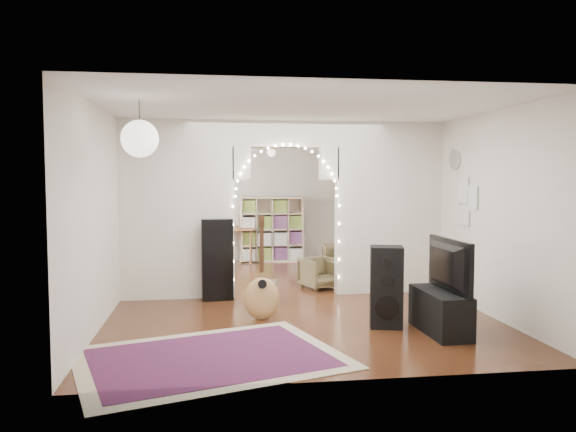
{
  "coord_description": "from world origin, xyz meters",
  "views": [
    {
      "loc": [
        -1.17,
        -8.59,
        1.84
      ],
      "look_at": [
        0.08,
        0.3,
        1.22
      ],
      "focal_mm": 35.0,
      "sensor_mm": 36.0,
      "label": 1
    }
  ],
  "objects": [
    {
      "name": "wall_right",
      "position": [
        2.5,
        0.0,
        1.35
      ],
      "size": [
        0.02,
        7.5,
        2.7
      ],
      "primitive_type": "cube",
      "color": "silver",
      "rests_on": "floor"
    },
    {
      "name": "flower_vase",
      "position": [
        -0.87,
        3.5,
        0.85
      ],
      "size": [
        0.21,
        0.21,
        0.19
      ],
      "primitive_type": "imported",
      "rotation": [
        0.0,
        0.0,
        0.16
      ],
      "color": "silver",
      "rests_on": "dining_table"
    },
    {
      "name": "wall_front",
      "position": [
        0.0,
        -3.75,
        1.35
      ],
      "size": [
        5.0,
        0.02,
        2.7
      ],
      "primitive_type": "cube",
      "color": "silver",
      "rests_on": "floor"
    },
    {
      "name": "tabby_cat",
      "position": [
        -0.26,
        -0.27,
        0.14
      ],
      "size": [
        0.27,
        0.53,
        0.35
      ],
      "rotation": [
        0.0,
        0.0,
        0.14
      ],
      "color": "brown",
      "rests_on": "floor"
    },
    {
      "name": "picture_frames",
      "position": [
        2.48,
        -1.0,
        1.5
      ],
      "size": [
        0.02,
        0.5,
        0.7
      ],
      "primitive_type": null,
      "color": "white",
      "rests_on": "wall_right"
    },
    {
      "name": "floor_speaker",
      "position": [
        0.97,
        -2.03,
        0.5
      ],
      "size": [
        0.46,
        0.42,
        1.0
      ],
      "rotation": [
        0.0,
        0.0,
        -0.24
      ],
      "color": "black",
      "rests_on": "floor"
    },
    {
      "name": "dining_table",
      "position": [
        -0.87,
        3.5,
        0.68
      ],
      "size": [
        1.31,
        0.98,
        0.76
      ],
      "rotation": [
        0.0,
        0.0,
        0.16
      ],
      "color": "brown",
      "rests_on": "floor"
    },
    {
      "name": "bookcase",
      "position": [
        0.17,
        3.5,
        0.71
      ],
      "size": [
        1.42,
        0.64,
        1.41
      ],
      "primitive_type": "cube",
      "rotation": [
        0.0,
        0.0,
        -0.22
      ],
      "color": "#C1A98C",
      "rests_on": "floor"
    },
    {
      "name": "media_console",
      "position": [
        1.52,
        -2.38,
        0.25
      ],
      "size": [
        0.42,
        1.01,
        0.5
      ],
      "primitive_type": "cube",
      "rotation": [
        0.0,
        0.0,
        0.02
      ],
      "color": "black",
      "rests_on": "floor"
    },
    {
      "name": "paper_lantern",
      "position": [
        -1.9,
        -2.4,
        2.25
      ],
      "size": [
        0.4,
        0.4,
        0.4
      ],
      "primitive_type": "sphere",
      "color": "white",
      "rests_on": "ceiling"
    },
    {
      "name": "area_rug",
      "position": [
        -1.18,
        -2.96,
        0.01
      ],
      "size": [
        3.05,
        2.62,
        0.02
      ],
      "primitive_type": "cube",
      "rotation": [
        0.0,
        0.0,
        0.3
      ],
      "color": "maroon",
      "rests_on": "floor"
    },
    {
      "name": "wall_clock",
      "position": [
        2.48,
        -0.6,
        2.1
      ],
      "size": [
        0.03,
        0.31,
        0.31
      ],
      "primitive_type": "cylinder",
      "rotation": [
        0.0,
        1.57,
        0.0
      ],
      "color": "white",
      "rests_on": "wall_right"
    },
    {
      "name": "dining_chair_right",
      "position": [
        1.34,
        2.22,
        0.25
      ],
      "size": [
        0.56,
        0.58,
        0.5
      ],
      "primitive_type": "imported",
      "rotation": [
        0.0,
        0.0,
        -0.05
      ],
      "color": "#4E4227",
      "rests_on": "floor"
    },
    {
      "name": "tv",
      "position": [
        1.52,
        -2.38,
        0.81
      ],
      "size": [
        0.16,
        1.08,
        0.62
      ],
      "primitive_type": "imported",
      "rotation": [
        0.0,
        0.0,
        1.59
      ],
      "color": "black",
      "rests_on": "media_console"
    },
    {
      "name": "fairy_lights",
      "position": [
        0.0,
        -0.13,
        1.55
      ],
      "size": [
        1.64,
        0.04,
        1.6
      ],
      "primitive_type": null,
      "color": "#FFEABF",
      "rests_on": "divider_wall"
    },
    {
      "name": "ceiling_fan",
      "position": [
        0.0,
        2.0,
        2.4
      ],
      "size": [
        1.1,
        1.1,
        0.3
      ],
      "primitive_type": null,
      "color": "gold",
      "rests_on": "ceiling"
    },
    {
      "name": "ceiling",
      "position": [
        0.0,
        0.0,
        2.7
      ],
      "size": [
        5.0,
        7.5,
        0.02
      ],
      "primitive_type": "cube",
      "color": "white",
      "rests_on": "wall_back"
    },
    {
      "name": "wall_left",
      "position": [
        -2.5,
        0.0,
        1.35
      ],
      "size": [
        0.02,
        7.5,
        2.7
      ],
      "primitive_type": "cube",
      "color": "silver",
      "rests_on": "floor"
    },
    {
      "name": "acoustic_guitar",
      "position": [
        -0.51,
        -1.48,
        0.5
      ],
      "size": [
        0.46,
        0.17,
        1.14
      ],
      "rotation": [
        0.0,
        0.0,
        0.02
      ],
      "color": "tan",
      "rests_on": "floor"
    },
    {
      "name": "window",
      "position": [
        -2.47,
        1.8,
        1.5
      ],
      "size": [
        0.04,
        1.2,
        1.4
      ],
      "primitive_type": "cube",
      "color": "white",
      "rests_on": "wall_left"
    },
    {
      "name": "wall_back",
      "position": [
        0.0,
        3.75,
        1.35
      ],
      "size": [
        5.0,
        0.02,
        2.7
      ],
      "primitive_type": "cube",
      "color": "silver",
      "rests_on": "floor"
    },
    {
      "name": "divider_wall",
      "position": [
        0.0,
        0.0,
        1.42
      ],
      "size": [
        5.0,
        0.2,
        2.7
      ],
      "color": "silver",
      "rests_on": "floor"
    },
    {
      "name": "floor",
      "position": [
        0.0,
        0.0,
        0.0
      ],
      "size": [
        7.5,
        7.5,
        0.0
      ],
      "primitive_type": "plane",
      "color": "black",
      "rests_on": "ground"
    },
    {
      "name": "dining_chair_left",
      "position": [
        0.63,
        0.42,
        0.26
      ],
      "size": [
        0.73,
        0.73,
        0.51
      ],
      "primitive_type": "imported",
      "rotation": [
        0.0,
        0.0,
        0.42
      ],
      "color": "#4E4227",
      "rests_on": "floor"
    },
    {
      "name": "guitar_case",
      "position": [
        -1.06,
        -0.25,
        0.61
      ],
      "size": [
        0.48,
        0.2,
        1.22
      ],
      "primitive_type": "cube",
      "rotation": [
        0.0,
        0.0,
        0.09
      ],
      "color": "black",
      "rests_on": "floor"
    }
  ]
}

